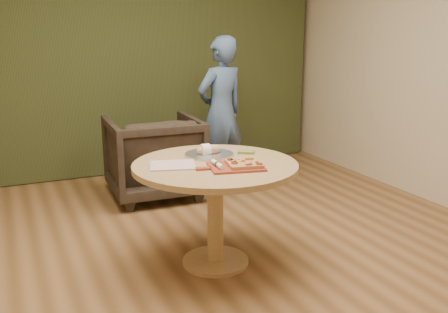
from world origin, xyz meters
TOP-DOWN VIEW (x-y plane):
  - room_shell at (0.00, 0.00)m, footprint 5.04×6.04m
  - curtain at (0.00, 2.90)m, footprint 4.80×0.14m
  - pedestal_table at (0.03, 0.26)m, footprint 1.14×1.14m
  - pizza_paddle at (0.10, 0.09)m, footprint 0.47×0.35m
  - flatbread_pizza at (0.17, 0.08)m, footprint 0.26×0.26m
  - cutlery_roll at (-0.01, 0.12)m, footprint 0.04×0.20m
  - newspaper at (-0.26, 0.30)m, footprint 0.36×0.32m
  - serving_tray at (0.08, 0.47)m, footprint 0.36×0.36m
  - bread_roll at (0.07, 0.47)m, footprint 0.19×0.09m
  - green_packet at (0.36, 0.42)m, footprint 0.15×0.15m
  - armchair at (0.07, 1.90)m, footprint 0.91×0.85m
  - person_standing at (0.85, 2.00)m, footprint 0.66×0.51m

SIDE VIEW (x-z plane):
  - armchair at x=0.07m, z-range 0.00..0.90m
  - pedestal_table at x=0.03m, z-range 0.23..0.98m
  - newspaper at x=-0.26m, z-range 0.75..0.76m
  - serving_tray at x=0.08m, z-range 0.75..0.77m
  - pizza_paddle at x=0.10m, z-range 0.75..0.77m
  - green_packet at x=0.36m, z-range 0.75..0.77m
  - flatbread_pizza at x=0.17m, z-range 0.76..0.80m
  - cutlery_roll at x=-0.01m, z-range 0.76..0.80m
  - person_standing at x=0.85m, z-range 0.00..1.59m
  - bread_roll at x=0.07m, z-range 0.75..0.84m
  - room_shell at x=0.00m, z-range -0.02..2.82m
  - curtain at x=0.00m, z-range 0.01..2.79m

